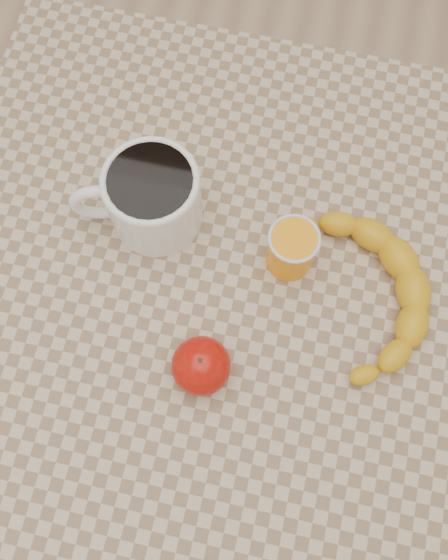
% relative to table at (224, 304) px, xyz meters
% --- Properties ---
extents(ground, '(3.00, 3.00, 0.00)m').
position_rel_table_xyz_m(ground, '(0.00, 0.00, -0.66)').
color(ground, tan).
rests_on(ground, ground).
extents(table, '(0.80, 0.80, 0.75)m').
position_rel_table_xyz_m(table, '(0.00, 0.00, 0.00)').
color(table, tan).
rests_on(table, ground).
extents(coffee_mug, '(0.18, 0.15, 0.10)m').
position_rel_table_xyz_m(coffee_mug, '(-0.11, 0.08, 0.14)').
color(coffee_mug, white).
rests_on(coffee_mug, table).
extents(orange_juice_glass, '(0.07, 0.07, 0.08)m').
position_rel_table_xyz_m(orange_juice_glass, '(0.08, 0.05, 0.13)').
color(orange_juice_glass, orange).
rests_on(orange_juice_glass, table).
extents(apple, '(0.08, 0.08, 0.07)m').
position_rel_table_xyz_m(apple, '(-0.00, -0.12, 0.12)').
color(apple, '#A20705').
rests_on(apple, table).
extents(banana, '(0.38, 0.40, 0.04)m').
position_rel_table_xyz_m(banana, '(0.18, 0.02, 0.11)').
color(banana, gold).
rests_on(banana, table).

